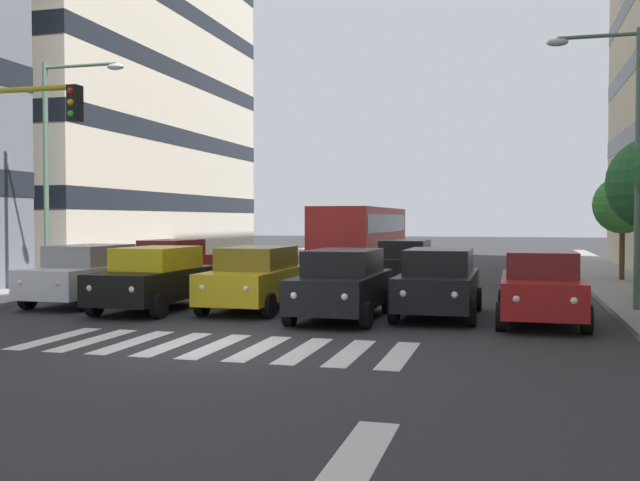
# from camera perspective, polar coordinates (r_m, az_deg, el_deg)

# --- Properties ---
(ground_plane) EXTENTS (180.00, 180.00, 0.00)m
(ground_plane) POSITION_cam_1_polar(r_m,az_deg,el_deg) (14.37, -8.23, -8.27)
(ground_plane) COLOR #2D2D30
(crosswalk_markings) EXTENTS (7.65, 2.80, 0.01)m
(crosswalk_markings) POSITION_cam_1_polar(r_m,az_deg,el_deg) (14.37, -8.23, -8.25)
(crosswalk_markings) COLOR silver
(crosswalk_markings) RESTS_ON ground_plane
(lane_arrow_0) EXTENTS (0.50, 2.20, 0.01)m
(lane_arrow_0) POSITION_cam_1_polar(r_m,az_deg,el_deg) (8.05, 3.29, -16.24)
(lane_arrow_0) COLOR silver
(lane_arrow_0) RESTS_ON ground_plane
(car_0) EXTENTS (2.02, 4.44, 1.72)m
(car_0) POSITION_cam_1_polar(r_m,az_deg,el_deg) (18.00, 17.06, -3.47)
(car_0) COLOR maroon
(car_0) RESTS_ON ground_plane
(car_1) EXTENTS (2.02, 4.44, 1.72)m
(car_1) POSITION_cam_1_polar(r_m,az_deg,el_deg) (18.58, 9.35, -3.25)
(car_1) COLOR black
(car_1) RESTS_ON ground_plane
(car_2) EXTENTS (2.02, 4.44, 1.72)m
(car_2) POSITION_cam_1_polar(r_m,az_deg,el_deg) (17.94, 1.78, -3.41)
(car_2) COLOR black
(car_2) RESTS_ON ground_plane
(car_3) EXTENTS (2.02, 4.44, 1.72)m
(car_3) POSITION_cam_1_polar(r_m,az_deg,el_deg) (19.75, -5.12, -2.94)
(car_3) COLOR gold
(car_3) RESTS_ON ground_plane
(car_4) EXTENTS (2.02, 4.44, 1.72)m
(car_4) POSITION_cam_1_polar(r_m,az_deg,el_deg) (20.09, -12.93, -2.90)
(car_4) COLOR black
(car_4) RESTS_ON ground_plane
(car_5) EXTENTS (2.02, 4.44, 1.72)m
(car_5) POSITION_cam_1_polar(r_m,az_deg,el_deg) (22.13, -17.90, -2.52)
(car_5) COLOR silver
(car_5) RESTS_ON ground_plane
(car_row2_0) EXTENTS (2.02, 4.44, 1.72)m
(car_row2_0) POSITION_cam_1_polar(r_m,az_deg,el_deg) (27.09, -11.76, -1.71)
(car_row2_0) COLOR maroon
(car_row2_0) RESTS_ON ground_plane
(car_row2_1) EXTENTS (2.02, 4.44, 1.72)m
(car_row2_1) POSITION_cam_1_polar(r_m,az_deg,el_deg) (26.36, 6.71, -1.78)
(car_row2_1) COLOR black
(car_row2_1) RESTS_ON ground_plane
(bus_behind_traffic) EXTENTS (2.78, 10.50, 3.00)m
(bus_behind_traffic) POSITION_cam_1_polar(r_m,az_deg,el_deg) (33.52, 3.34, 0.64)
(bus_behind_traffic) COLOR red
(bus_behind_traffic) RESTS_ON ground_plane
(street_lamp_left) EXTENTS (2.36, 0.28, 7.22)m
(street_lamp_left) POSITION_cam_1_polar(r_m,az_deg,el_deg) (20.29, 22.87, 7.27)
(street_lamp_left) COLOR #4C6B56
(street_lamp_left) RESTS_ON sidewalk_left
(street_lamp_right) EXTENTS (2.86, 0.28, 7.24)m
(street_lamp_right) POSITION_cam_1_polar(r_m,az_deg,el_deg) (24.23, -19.97, 6.53)
(street_lamp_right) COLOR #4C6B56
(street_lamp_right) RESTS_ON sidewalk_right
(street_tree_2) EXTENTS (2.23, 2.23, 4.00)m
(street_tree_2) POSITION_cam_1_polar(r_m,az_deg,el_deg) (30.08, 22.79, 2.59)
(street_tree_2) COLOR #513823
(street_tree_2) RESTS_ON sidewalk_left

